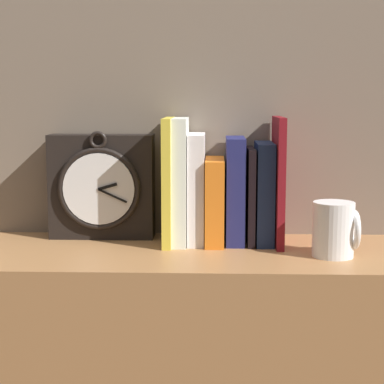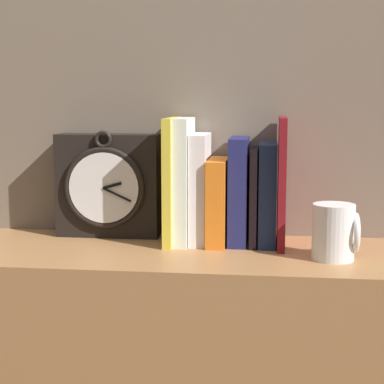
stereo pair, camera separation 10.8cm
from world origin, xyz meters
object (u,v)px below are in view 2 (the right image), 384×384
at_px(book_slot1_white, 184,181).
at_px(book_slot2_white, 200,188).
at_px(clock, 108,185).
at_px(mug, 335,232).
at_px(book_slot4_navy, 239,191).
at_px(book_slot3_orange, 218,201).
at_px(book_slot6_navy, 268,194).
at_px(book_slot5_black, 254,196).
at_px(book_slot0_yellow, 172,181).
at_px(book_slot7_maroon, 282,182).

height_order(book_slot1_white, book_slot2_white, book_slot1_white).
relative_size(clock, mug, 2.21).
bearing_deg(book_slot2_white, mug, -24.35).
bearing_deg(book_slot4_navy, book_slot3_orange, -170.64).
distance_m(book_slot4_navy, mug, 0.23).
height_order(book_slot3_orange, book_slot6_navy, book_slot6_navy).
bearing_deg(book_slot3_orange, book_slot1_white, 179.08).
relative_size(book_slot4_navy, book_slot5_black, 1.11).
bearing_deg(book_slot1_white, book_slot4_navy, 2.96).
distance_m(clock, book_slot0_yellow, 0.15).
bearing_deg(book_slot4_navy, book_slot0_yellow, -175.41).
xyz_separation_m(book_slot5_black, book_slot6_navy, (0.03, -0.00, 0.01)).
height_order(book_slot1_white, mug, book_slot1_white).
xyz_separation_m(book_slot1_white, mug, (0.30, -0.12, -0.08)).
relative_size(book_slot2_white, book_slot4_navy, 1.03).
distance_m(book_slot6_navy, mug, 0.18).
height_order(book_slot3_orange, book_slot5_black, book_slot5_black).
distance_m(book_slot3_orange, book_slot5_black, 0.07).
height_order(book_slot3_orange, book_slot4_navy, book_slot4_navy).
relative_size(book_slot0_yellow, book_slot2_white, 1.15).
xyz_separation_m(book_slot1_white, book_slot3_orange, (0.07, -0.00, -0.04)).
distance_m(book_slot7_maroon, mug, 0.17).
bearing_deg(book_slot0_yellow, book_slot2_white, 9.17).
distance_m(book_slot0_yellow, book_slot5_black, 0.17).
height_order(book_slot4_navy, book_slot6_navy, book_slot4_navy).
height_order(book_slot5_black, book_slot6_navy, book_slot6_navy).
bearing_deg(book_slot6_navy, book_slot4_navy, 178.09).
height_order(book_slot1_white, book_slot3_orange, book_slot1_white).
height_order(book_slot3_orange, book_slot7_maroon, book_slot7_maroon).
xyz_separation_m(clock, book_slot3_orange, (0.24, -0.03, -0.02)).
distance_m(book_slot1_white, book_slot2_white, 0.04).
relative_size(book_slot0_yellow, book_slot7_maroon, 0.99).
height_order(book_slot0_yellow, mug, book_slot0_yellow).
bearing_deg(mug, book_slot2_white, 155.65).
distance_m(book_slot2_white, book_slot6_navy, 0.14).
xyz_separation_m(clock, book_slot1_white, (0.17, -0.03, 0.02)).
relative_size(book_slot7_maroon, mug, 2.49).
bearing_deg(book_slot5_black, book_slot1_white, -178.39).
bearing_deg(book_slot0_yellow, clock, 165.00).
relative_size(book_slot2_white, book_slot6_navy, 1.09).
height_order(book_slot4_navy, book_slot5_black, book_slot4_navy).
distance_m(clock, book_slot1_white, 0.17).
relative_size(book_slot0_yellow, book_slot4_navy, 1.18).
bearing_deg(book_slot5_black, book_slot0_yellow, -176.87).
xyz_separation_m(book_slot0_yellow, book_slot2_white, (0.06, 0.01, -0.02)).
relative_size(book_slot2_white, book_slot7_maroon, 0.86).
height_order(book_slot0_yellow, book_slot2_white, book_slot0_yellow).
bearing_deg(mug, book_slot0_yellow, 161.01).
bearing_deg(clock, book_slot4_navy, -5.66).
bearing_deg(clock, mug, -17.77).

